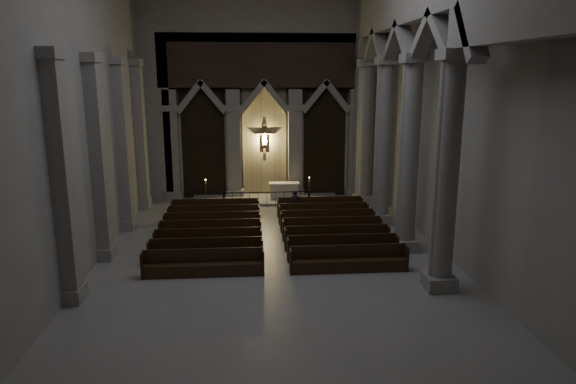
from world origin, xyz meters
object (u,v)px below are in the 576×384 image
object	(u,v)px
pews	(272,234)
worshipper	(296,204)
candle_stand_left	(206,200)
candle_stand_right	(309,196)
altar	(284,190)
altar_rail	(267,197)

from	to	relation	value
pews	worshipper	xyz separation A→B (m)	(1.43, 3.93, 0.36)
candle_stand_left	candle_stand_right	size ratio (longest dim) A/B	1.03
altar	candle_stand_right	xyz separation A→B (m)	(1.37, -0.89, -0.18)
altar	candle_stand_left	bearing A→B (deg)	-164.08
altar	candle_stand_right	distance (m)	1.65
altar_rail	altar	bearing A→B (deg)	58.00
altar	candle_stand_left	distance (m)	4.62
candle_stand_right	pews	size ratio (longest dim) A/B	0.16
candle_stand_left	candle_stand_right	xyz separation A→B (m)	(5.82, 0.37, -0.01)
altar_rail	candle_stand_left	size ratio (longest dim) A/B	3.03
worshipper	candle_stand_left	bearing A→B (deg)	143.99
candle_stand_left	worshipper	world-z (taller)	candle_stand_left
altar	altar_rail	size ratio (longest dim) A/B	0.37
candle_stand_left	candle_stand_right	distance (m)	5.83
altar_rail	pews	distance (m)	5.76
altar_rail	worshipper	world-z (taller)	worshipper
candle_stand_left	pews	size ratio (longest dim) A/B	0.16
altar_rail	pews	xyz separation A→B (m)	(-0.00, -5.75, -0.30)
altar_rail	candle_stand_right	size ratio (longest dim) A/B	3.12
altar	candle_stand_right	world-z (taller)	candle_stand_right
altar_rail	candle_stand_right	distance (m)	2.61
altar_rail	worshipper	bearing A→B (deg)	-51.93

